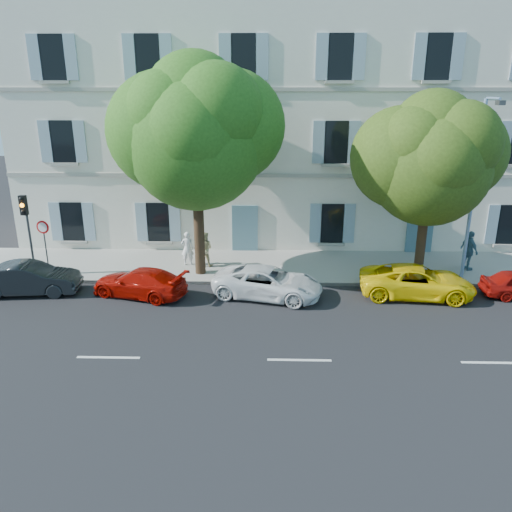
{
  "coord_description": "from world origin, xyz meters",
  "views": [
    {
      "loc": [
        -0.99,
        -17.71,
        8.03
      ],
      "look_at": [
        -1.51,
        2.0,
        1.4
      ],
      "focal_mm": 35.0,
      "sensor_mm": 36.0,
      "label": 1
    }
  ],
  "objects_px": {
    "traffic_light": "(26,218)",
    "car_red_coupe": "(139,283)",
    "road_sign": "(44,236)",
    "car_white_coupe": "(268,282)",
    "tree_right": "(430,166)",
    "car_yellow_supercar": "(417,281)",
    "pedestrian_c": "(469,251)",
    "pedestrian_b": "(204,249)",
    "street_lamp": "(476,181)",
    "pedestrian_a": "(187,248)",
    "tree_left": "(196,140)",
    "car_dark_sedan": "(29,279)"
  },
  "relations": [
    {
      "from": "pedestrian_b",
      "to": "traffic_light",
      "type": "bearing_deg",
      "value": 21.37
    },
    {
      "from": "car_yellow_supercar",
      "to": "pedestrian_c",
      "type": "distance_m",
      "value": 4.18
    },
    {
      "from": "traffic_light",
      "to": "street_lamp",
      "type": "relative_size",
      "value": 0.48
    },
    {
      "from": "pedestrian_b",
      "to": "pedestrian_c",
      "type": "xyz_separation_m",
      "value": [
        12.07,
        -0.23,
        0.1
      ]
    },
    {
      "from": "car_red_coupe",
      "to": "car_yellow_supercar",
      "type": "relative_size",
      "value": 0.86
    },
    {
      "from": "car_red_coupe",
      "to": "car_yellow_supercar",
      "type": "xyz_separation_m",
      "value": [
        11.24,
        0.26,
        0.06
      ]
    },
    {
      "from": "tree_left",
      "to": "pedestrian_c",
      "type": "height_order",
      "value": "tree_left"
    },
    {
      "from": "car_dark_sedan",
      "to": "car_red_coupe",
      "type": "bearing_deg",
      "value": -96.83
    },
    {
      "from": "traffic_light",
      "to": "car_red_coupe",
      "type": "bearing_deg",
      "value": -19.31
    },
    {
      "from": "car_red_coupe",
      "to": "traffic_light",
      "type": "relative_size",
      "value": 1.09
    },
    {
      "from": "car_yellow_supercar",
      "to": "street_lamp",
      "type": "height_order",
      "value": "street_lamp"
    },
    {
      "from": "car_red_coupe",
      "to": "traffic_light",
      "type": "distance_m",
      "value": 5.93
    },
    {
      "from": "tree_left",
      "to": "pedestrian_a",
      "type": "xyz_separation_m",
      "value": [
        -0.73,
        1.08,
        -5.06
      ]
    },
    {
      "from": "car_dark_sedan",
      "to": "car_white_coupe",
      "type": "distance_m",
      "value": 9.76
    },
    {
      "from": "street_lamp",
      "to": "traffic_light",
      "type": "bearing_deg",
      "value": -179.71
    },
    {
      "from": "car_dark_sedan",
      "to": "street_lamp",
      "type": "distance_m",
      "value": 18.76
    },
    {
      "from": "tree_right",
      "to": "pedestrian_a",
      "type": "bearing_deg",
      "value": 171.86
    },
    {
      "from": "car_red_coupe",
      "to": "pedestrian_b",
      "type": "xyz_separation_m",
      "value": [
        2.25,
        3.29,
        0.4
      ]
    },
    {
      "from": "car_red_coupe",
      "to": "traffic_light",
      "type": "bearing_deg",
      "value": -92.46
    },
    {
      "from": "tree_left",
      "to": "pedestrian_b",
      "type": "relative_size",
      "value": 5.59
    },
    {
      "from": "traffic_light",
      "to": "pedestrian_a",
      "type": "bearing_deg",
      "value": 13.4
    },
    {
      "from": "car_white_coupe",
      "to": "tree_left",
      "type": "relative_size",
      "value": 0.48
    },
    {
      "from": "tree_left",
      "to": "street_lamp",
      "type": "bearing_deg",
      "value": -2.0
    },
    {
      "from": "car_white_coupe",
      "to": "pedestrian_c",
      "type": "height_order",
      "value": "pedestrian_c"
    },
    {
      "from": "car_yellow_supercar",
      "to": "street_lamp",
      "type": "xyz_separation_m",
      "value": [
        2.49,
        1.65,
        3.81
      ]
    },
    {
      "from": "road_sign",
      "to": "traffic_light",
      "type": "bearing_deg",
      "value": -172.58
    },
    {
      "from": "pedestrian_a",
      "to": "pedestrian_b",
      "type": "relative_size",
      "value": 0.98
    },
    {
      "from": "car_white_coupe",
      "to": "tree_right",
      "type": "relative_size",
      "value": 0.58
    },
    {
      "from": "tree_left",
      "to": "tree_right",
      "type": "xyz_separation_m",
      "value": [
        9.59,
        -0.4,
        -0.97
      ]
    },
    {
      "from": "car_red_coupe",
      "to": "road_sign",
      "type": "bearing_deg",
      "value": -95.82
    },
    {
      "from": "tree_right",
      "to": "road_sign",
      "type": "xyz_separation_m",
      "value": [
        -16.32,
        -0.02,
        -3.1
      ]
    },
    {
      "from": "car_white_coupe",
      "to": "car_yellow_supercar",
      "type": "distance_m",
      "value": 6.03
    },
    {
      "from": "traffic_light",
      "to": "pedestrian_b",
      "type": "xyz_separation_m",
      "value": [
        7.44,
        1.47,
        -1.8
      ]
    },
    {
      "from": "car_yellow_supercar",
      "to": "pedestrian_b",
      "type": "relative_size",
      "value": 2.8
    },
    {
      "from": "tree_right",
      "to": "car_red_coupe",
      "type": "bearing_deg",
      "value": -170.72
    },
    {
      "from": "traffic_light",
      "to": "car_white_coupe",
      "type": "bearing_deg",
      "value": -9.72
    },
    {
      "from": "car_red_coupe",
      "to": "pedestrian_c",
      "type": "bearing_deg",
      "value": 118.9
    },
    {
      "from": "car_red_coupe",
      "to": "traffic_light",
      "type": "height_order",
      "value": "traffic_light"
    },
    {
      "from": "car_dark_sedan",
      "to": "pedestrian_b",
      "type": "height_order",
      "value": "pedestrian_b"
    },
    {
      "from": "car_white_coupe",
      "to": "car_yellow_supercar",
      "type": "xyz_separation_m",
      "value": [
        6.03,
        0.23,
        0.02
      ]
    },
    {
      "from": "car_dark_sedan",
      "to": "traffic_light",
      "type": "relative_size",
      "value": 1.1
    },
    {
      "from": "road_sign",
      "to": "pedestrian_c",
      "type": "distance_m",
      "value": 18.94
    },
    {
      "from": "pedestrian_b",
      "to": "pedestrian_c",
      "type": "relative_size",
      "value": 0.89
    },
    {
      "from": "pedestrian_a",
      "to": "pedestrian_b",
      "type": "distance_m",
      "value": 0.82
    },
    {
      "from": "pedestrian_b",
      "to": "pedestrian_a",
      "type": "bearing_deg",
      "value": 2.41
    },
    {
      "from": "car_white_coupe",
      "to": "tree_right",
      "type": "bearing_deg",
      "value": -60.18
    },
    {
      "from": "pedestrian_b",
      "to": "car_dark_sedan",
      "type": "bearing_deg",
      "value": 35.48
    },
    {
      "from": "pedestrian_a",
      "to": "pedestrian_c",
      "type": "distance_m",
      "value": 12.89
    },
    {
      "from": "pedestrian_a",
      "to": "tree_right",
      "type": "bearing_deg",
      "value": 162.61
    },
    {
      "from": "car_yellow_supercar",
      "to": "tree_left",
      "type": "distance_m",
      "value": 10.74
    }
  ]
}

